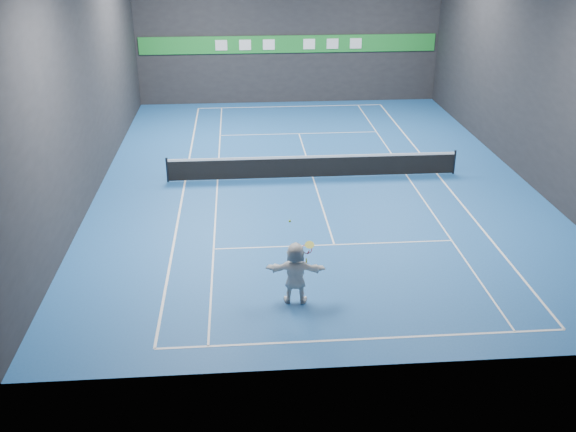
{
  "coord_description": "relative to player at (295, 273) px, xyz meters",
  "views": [
    {
      "loc": [
        -3.12,
        -25.75,
        10.0
      ],
      "look_at": [
        -1.65,
        -7.19,
        1.5
      ],
      "focal_mm": 40.0,
      "sensor_mm": 36.0,
      "label": 1
    }
  ],
  "objects": [
    {
      "name": "baseline_far",
      "position": [
        1.65,
        21.76,
        -0.93
      ],
      "size": [
        10.98,
        0.08,
        0.01
      ],
      "primitive_type": "cube",
      "color": "white",
      "rests_on": "ground"
    },
    {
      "name": "wall_left",
      "position": [
        -7.35,
        9.87,
        3.56
      ],
      "size": [
        0.1,
        26.0,
        9.0
      ],
      "primitive_type": "cube",
      "color": "black",
      "rests_on": "ground"
    },
    {
      "name": "wall_right",
      "position": [
        10.65,
        9.87,
        3.56
      ],
      "size": [
        0.1,
        26.0,
        9.0
      ],
      "primitive_type": "cube",
      "color": "black",
      "rests_on": "ground"
    },
    {
      "name": "ground",
      "position": [
        1.65,
        9.87,
        -0.94
      ],
      "size": [
        26.0,
        26.0,
        0.0
      ],
      "primitive_type": "plane",
      "color": "#1B5299",
      "rests_on": "ground"
    },
    {
      "name": "sideline_singles_right",
      "position": [
        5.76,
        9.87,
        -0.93
      ],
      "size": [
        0.06,
        23.78,
        0.01
      ],
      "primitive_type": "cube",
      "color": "white",
      "rests_on": "ground"
    },
    {
      "name": "tennis_racket",
      "position": [
        0.33,
        0.05,
        0.7
      ],
      "size": [
        0.45,
        0.34,
        0.69
      ],
      "color": "red",
      "rests_on": "player"
    },
    {
      "name": "wall_front",
      "position": [
        1.65,
        -3.13,
        3.56
      ],
      "size": [
        18.0,
        0.1,
        9.0
      ],
      "primitive_type": "cube",
      "color": "black",
      "rests_on": "ground"
    },
    {
      "name": "service_line_far",
      "position": [
        1.65,
        16.27,
        -0.93
      ],
      "size": [
        8.23,
        0.06,
        0.01
      ],
      "primitive_type": "cube",
      "color": "white",
      "rests_on": "ground"
    },
    {
      "name": "service_line_near",
      "position": [
        1.65,
        3.47,
        -0.93
      ],
      "size": [
        8.23,
        0.06,
        0.01
      ],
      "primitive_type": "cube",
      "color": "white",
      "rests_on": "ground"
    },
    {
      "name": "player",
      "position": [
        0.0,
        0.0,
        0.0
      ],
      "size": [
        1.79,
        0.74,
        1.87
      ],
      "primitive_type": "imported",
      "rotation": [
        0.0,
        0.0,
        3.03
      ],
      "color": "silver",
      "rests_on": "ground"
    },
    {
      "name": "sideline_doubles_right",
      "position": [
        7.14,
        9.87,
        -0.93
      ],
      "size": [
        0.08,
        23.78,
        0.01
      ],
      "primitive_type": "cube",
      "color": "white",
      "rests_on": "ground"
    },
    {
      "name": "tennis_net",
      "position": [
        1.65,
        9.87,
        -0.4
      ],
      "size": [
        12.5,
        0.1,
        1.07
      ],
      "color": "black",
      "rests_on": "ground"
    },
    {
      "name": "baseline_near",
      "position": [
        1.65,
        -2.02,
        -0.93
      ],
      "size": [
        10.98,
        0.08,
        0.01
      ],
      "primitive_type": "cube",
      "color": "white",
      "rests_on": "ground"
    },
    {
      "name": "sponsor_banner",
      "position": [
        1.65,
        22.81,
        2.56
      ],
      "size": [
        17.64,
        0.11,
        1.0
      ],
      "color": "#1D852C",
      "rests_on": "wall_back"
    },
    {
      "name": "center_service_line",
      "position": [
        1.65,
        9.87,
        -0.93
      ],
      "size": [
        0.06,
        12.8,
        0.01
      ],
      "primitive_type": "cube",
      "color": "white",
      "rests_on": "ground"
    },
    {
      "name": "tennis_ball",
      "position": [
        -0.15,
        0.21,
        1.54
      ],
      "size": [
        0.07,
        0.07,
        0.07
      ],
      "primitive_type": "sphere",
      "color": "#C0E225",
      "rests_on": "player"
    },
    {
      "name": "sideline_doubles_left",
      "position": [
        -3.84,
        9.87,
        -0.93
      ],
      "size": [
        0.08,
        23.78,
        0.01
      ],
      "primitive_type": "cube",
      "color": "white",
      "rests_on": "ground"
    },
    {
      "name": "sideline_singles_left",
      "position": [
        -2.46,
        9.87,
        -0.93
      ],
      "size": [
        0.06,
        23.78,
        0.01
      ],
      "primitive_type": "cube",
      "color": "white",
      "rests_on": "ground"
    },
    {
      "name": "wall_back",
      "position": [
        1.65,
        22.87,
        3.56
      ],
      "size": [
        18.0,
        0.1,
        9.0
      ],
      "primitive_type": "cube",
      "color": "black",
      "rests_on": "ground"
    }
  ]
}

